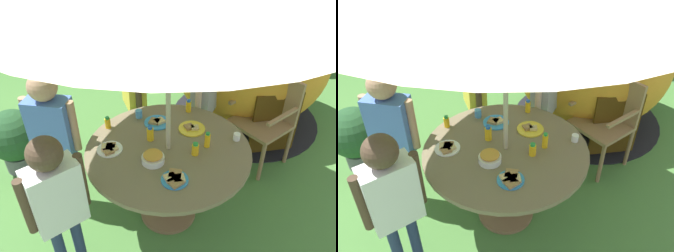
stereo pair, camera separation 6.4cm
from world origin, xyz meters
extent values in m
cube|color=#477A38|center=(0.00, 0.00, -0.01)|extent=(10.00, 10.00, 0.02)
cube|color=#33602D|center=(0.00, 3.36, 0.86)|extent=(9.00, 0.70, 1.72)
cylinder|color=brown|center=(0.00, 0.00, 0.01)|extent=(0.49, 0.49, 0.03)
cylinder|color=brown|center=(0.00, 0.00, 0.36)|extent=(0.15, 0.15, 0.72)
cylinder|color=#75664C|center=(0.00, 0.00, 0.74)|extent=(1.30, 1.30, 0.03)
cylinder|color=#B7AD8C|center=(0.00, 0.00, 1.13)|extent=(0.04, 0.04, 2.26)
cylinder|color=#93704C|center=(0.58, 0.82, 0.22)|extent=(0.04, 0.04, 0.45)
cylinder|color=#93704C|center=(0.89, 0.46, 0.22)|extent=(0.04, 0.04, 0.45)
cylinder|color=#93704C|center=(0.91, 1.10, 0.22)|extent=(0.04, 0.04, 0.45)
cylinder|color=#93704C|center=(1.22, 0.75, 0.22)|extent=(0.04, 0.04, 0.45)
cube|color=#93704C|center=(0.90, 0.78, 0.46)|extent=(0.69, 0.69, 0.04)
cube|color=#93704C|center=(1.06, 0.92, 0.71)|extent=(0.36, 0.41, 0.46)
cube|color=#93704C|center=(0.75, 0.96, 0.68)|extent=(0.38, 0.34, 0.03)
cube|color=#93704C|center=(1.05, 0.60, 0.68)|extent=(0.38, 0.34, 0.03)
ellipsoid|color=orange|center=(0.89, 1.61, 0.78)|extent=(2.09, 1.96, 1.55)
cylinder|color=black|center=(0.89, 1.61, 0.01)|extent=(2.17, 2.17, 0.01)
cube|color=#4B310D|center=(1.06, 0.84, 0.43)|extent=(0.49, 0.14, 0.70)
cylinder|color=#595960|center=(-1.56, 0.55, 0.09)|extent=(0.32, 0.32, 0.19)
sphere|color=#234C28|center=(-1.56, 0.55, 0.41)|extent=(0.52, 0.52, 0.52)
cylinder|color=#3F3F47|center=(0.34, 0.89, 0.28)|extent=(0.08, 0.08, 0.57)
cylinder|color=#3F3F47|center=(0.29, 0.76, 0.28)|extent=(0.08, 0.08, 0.57)
cube|color=#99999E|center=(0.32, 0.82, 0.80)|extent=(0.29, 0.37, 0.48)
cylinder|color=#D8B293|center=(0.39, 0.99, 0.83)|extent=(0.06, 0.06, 0.43)
cylinder|color=#D8B293|center=(0.25, 0.65, 0.83)|extent=(0.06, 0.06, 0.43)
sphere|color=#D8B293|center=(0.32, 0.82, 1.15)|extent=(0.21, 0.21, 0.21)
cylinder|color=brown|center=(-0.42, 0.99, 0.28)|extent=(0.08, 0.08, 0.56)
cylinder|color=brown|center=(-0.36, 0.86, 0.28)|extent=(0.08, 0.08, 0.56)
cube|color=yellow|center=(-0.39, 0.93, 0.79)|extent=(0.29, 0.37, 0.47)
cylinder|color=#4C3828|center=(-0.46, 1.09, 0.82)|extent=(0.06, 0.06, 0.42)
cylinder|color=#4C3828|center=(-0.32, 0.76, 0.82)|extent=(0.06, 0.06, 0.42)
sphere|color=#4C3828|center=(-0.39, 0.93, 1.13)|extent=(0.21, 0.21, 0.21)
cylinder|color=brown|center=(-1.01, 0.12, 0.30)|extent=(0.08, 0.08, 0.60)
cylinder|color=brown|center=(-0.87, 0.10, 0.30)|extent=(0.08, 0.08, 0.60)
cube|color=#4C72C6|center=(-0.94, 0.11, 0.85)|extent=(0.36, 0.23, 0.50)
cylinder|color=tan|center=(-1.13, 0.14, 0.87)|extent=(0.06, 0.06, 0.45)
cylinder|color=tan|center=(-0.75, 0.09, 0.87)|extent=(0.06, 0.06, 0.45)
sphere|color=tan|center=(-0.94, 0.11, 1.21)|extent=(0.23, 0.23, 0.23)
cylinder|color=navy|center=(-0.74, -0.63, 0.29)|extent=(0.08, 0.08, 0.57)
cylinder|color=navy|center=(-0.64, -0.54, 0.29)|extent=(0.08, 0.08, 0.57)
cube|color=white|center=(-0.69, -0.59, 0.82)|extent=(0.37, 0.35, 0.48)
cylinder|color=#4C3828|center=(-0.83, -0.71, 0.84)|extent=(0.06, 0.06, 0.44)
cylinder|color=#4C3828|center=(-0.55, -0.47, 0.84)|extent=(0.06, 0.06, 0.44)
sphere|color=#4C3828|center=(-0.69, -0.59, 1.17)|extent=(0.22, 0.22, 0.22)
cylinder|color=white|center=(-0.10, -0.17, 0.78)|extent=(0.17, 0.17, 0.05)
ellipsoid|color=gold|center=(-0.10, -0.17, 0.82)|extent=(0.15, 0.15, 0.04)
cylinder|color=yellow|center=(0.19, 0.26, 0.76)|extent=(0.23, 0.23, 0.01)
cube|color=tan|center=(0.21, 0.25, 0.78)|extent=(0.07, 0.07, 0.02)
cube|color=#9E7547|center=(0.17, 0.26, 0.78)|extent=(0.10, 0.10, 0.02)
cylinder|color=#338CD8|center=(-0.11, 0.34, 0.76)|extent=(0.22, 0.22, 0.01)
cube|color=tan|center=(-0.09, 0.34, 0.78)|extent=(0.11, 0.11, 0.02)
cube|color=#9E7547|center=(-0.13, 0.33, 0.78)|extent=(0.10, 0.10, 0.02)
cylinder|color=#338CD8|center=(0.06, -0.36, 0.76)|extent=(0.19, 0.19, 0.01)
cube|color=tan|center=(0.09, -0.36, 0.78)|extent=(0.10, 0.10, 0.02)
cube|color=#9E7547|center=(0.06, -0.31, 0.78)|extent=(0.10, 0.10, 0.02)
cube|color=tan|center=(0.03, -0.35, 0.78)|extent=(0.11, 0.11, 0.02)
cube|color=#9E7547|center=(0.07, -0.40, 0.78)|extent=(0.13, 0.13, 0.02)
cylinder|color=white|center=(-0.45, -0.04, 0.76)|extent=(0.20, 0.20, 0.01)
cube|color=tan|center=(-0.43, -0.05, 0.78)|extent=(0.10, 0.10, 0.02)
cube|color=#9E7547|center=(-0.45, -0.02, 0.78)|extent=(0.08, 0.08, 0.02)
cube|color=tan|center=(-0.47, -0.04, 0.78)|extent=(0.10, 0.10, 0.02)
cube|color=#9E7547|center=(-0.45, -0.09, 0.78)|extent=(0.10, 0.10, 0.02)
cylinder|color=yellow|center=(0.30, 0.03, 0.81)|extent=(0.05, 0.05, 0.11)
cylinder|color=green|center=(0.30, 0.03, 0.88)|extent=(0.03, 0.03, 0.02)
cylinder|color=yellow|center=(-0.52, 0.25, 0.80)|extent=(0.05, 0.05, 0.09)
cylinder|color=green|center=(-0.52, 0.25, 0.85)|extent=(0.03, 0.03, 0.02)
cylinder|color=yellow|center=(0.16, 0.53, 0.81)|extent=(0.05, 0.05, 0.10)
cylinder|color=blue|center=(0.16, 0.53, 0.87)|extent=(0.03, 0.03, 0.02)
cylinder|color=yellow|center=(-0.15, 0.10, 0.81)|extent=(0.06, 0.06, 0.11)
cylinder|color=blue|center=(-0.15, 0.10, 0.87)|extent=(0.04, 0.04, 0.02)
cylinder|color=yellow|center=(0.21, -0.07, 0.80)|extent=(0.06, 0.06, 0.09)
cylinder|color=green|center=(0.21, -0.07, 0.85)|extent=(0.04, 0.04, 0.02)
cylinder|color=#4C99D8|center=(-0.28, 0.42, 0.79)|extent=(0.06, 0.06, 0.07)
cylinder|color=white|center=(0.55, 0.13, 0.78)|extent=(0.06, 0.06, 0.06)
camera|label=1|loc=(0.09, -2.05, 2.43)|focal=36.23mm
camera|label=2|loc=(0.15, -2.05, 2.43)|focal=36.23mm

